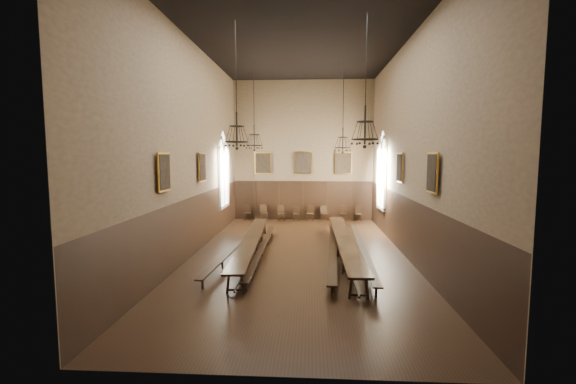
# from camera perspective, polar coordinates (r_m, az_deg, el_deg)

# --- Properties ---
(floor) EXTENTS (9.00, 18.00, 0.02)m
(floor) POSITION_cam_1_polar(r_m,az_deg,el_deg) (16.61, 1.57, -9.37)
(floor) COLOR black
(floor) RESTS_ON ground
(ceiling) EXTENTS (9.00, 18.00, 0.02)m
(ceiling) POSITION_cam_1_polar(r_m,az_deg,el_deg) (16.71, 1.66, 22.04)
(ceiling) COLOR black
(ceiling) RESTS_ON ground
(wall_back) EXTENTS (9.00, 0.02, 9.00)m
(wall_back) POSITION_cam_1_polar(r_m,az_deg,el_deg) (25.04, 2.25, 6.13)
(wall_back) COLOR #826A50
(wall_back) RESTS_ON ground
(wall_front) EXTENTS (9.00, 0.02, 9.00)m
(wall_front) POSITION_cam_1_polar(r_m,az_deg,el_deg) (7.04, -0.63, 7.28)
(wall_front) COLOR #826A50
(wall_front) RESTS_ON ground
(wall_left) EXTENTS (0.02, 18.00, 9.00)m
(wall_left) POSITION_cam_1_polar(r_m,az_deg,el_deg) (16.79, -14.05, 6.19)
(wall_left) COLOR #826A50
(wall_left) RESTS_ON ground
(wall_right) EXTENTS (0.02, 18.00, 9.00)m
(wall_right) POSITION_cam_1_polar(r_m,az_deg,el_deg) (16.53, 17.54, 6.10)
(wall_right) COLOR #826A50
(wall_right) RESTS_ON ground
(wainscot_panelling) EXTENTS (9.00, 18.00, 2.50)m
(wainscot_panelling) POSITION_cam_1_polar(r_m,az_deg,el_deg) (16.32, 1.58, -5.10)
(wainscot_panelling) COLOR black
(wainscot_panelling) RESTS_ON floor
(table_left) EXTENTS (1.09, 9.84, 0.77)m
(table_left) POSITION_cam_1_polar(r_m,az_deg,el_deg) (16.48, -5.45, -8.10)
(table_left) COLOR black
(table_left) RESTS_ON floor
(table_right) EXTENTS (0.76, 10.55, 0.82)m
(table_right) POSITION_cam_1_polar(r_m,az_deg,el_deg) (16.44, 8.35, -8.07)
(table_right) COLOR black
(table_right) RESTS_ON floor
(bench_left_outer) EXTENTS (0.89, 9.49, 0.43)m
(bench_left_outer) POSITION_cam_1_polar(r_m,az_deg,el_deg) (16.89, -7.55, -8.18)
(bench_left_outer) COLOR black
(bench_left_outer) RESTS_ON floor
(bench_left_inner) EXTENTS (0.33, 9.20, 0.41)m
(bench_left_inner) POSITION_cam_1_polar(r_m,az_deg,el_deg) (16.41, -3.87, -8.58)
(bench_left_inner) COLOR black
(bench_left_inner) RESTS_ON floor
(bench_right_inner) EXTENTS (0.97, 10.56, 0.48)m
(bench_right_inner) POSITION_cam_1_polar(r_m,az_deg,el_deg) (16.71, 6.67, -8.21)
(bench_right_inner) COLOR black
(bench_right_inner) RESTS_ON floor
(bench_right_outer) EXTENTS (0.65, 10.20, 0.46)m
(bench_right_outer) POSITION_cam_1_polar(r_m,az_deg,el_deg) (16.64, 10.79, -8.36)
(bench_right_outer) COLOR black
(bench_right_outer) RESTS_ON floor
(chair_0) EXTENTS (0.44, 0.44, 0.95)m
(chair_0) POSITION_cam_1_polar(r_m,az_deg,el_deg) (25.25, -6.02, -3.50)
(chair_0) COLOR black
(chair_0) RESTS_ON floor
(chair_1) EXTENTS (0.57, 0.57, 1.01)m
(chair_1) POSITION_cam_1_polar(r_m,az_deg,el_deg) (25.01, -3.57, -3.53)
(chair_1) COLOR black
(chair_1) RESTS_ON floor
(chair_2) EXTENTS (0.55, 0.55, 0.99)m
(chair_2) POSITION_cam_1_polar(r_m,az_deg,el_deg) (24.94, -1.03, -3.56)
(chair_2) COLOR black
(chair_2) RESTS_ON floor
(chair_3) EXTENTS (0.42, 0.42, 0.89)m
(chair_3) POSITION_cam_1_polar(r_m,az_deg,el_deg) (24.96, 1.22, -3.62)
(chair_3) COLOR black
(chair_3) RESTS_ON floor
(chair_4) EXTENTS (0.48, 0.48, 0.96)m
(chair_4) POSITION_cam_1_polar(r_m,az_deg,el_deg) (24.91, 3.30, -3.60)
(chair_4) COLOR black
(chair_4) RESTS_ON floor
(chair_5) EXTENTS (0.54, 0.54, 0.96)m
(chair_5) POSITION_cam_1_polar(r_m,az_deg,el_deg) (24.97, 5.39, -3.59)
(chair_5) COLOR black
(chair_5) RESTS_ON floor
(chair_6) EXTENTS (0.47, 0.47, 0.97)m
(chair_6) POSITION_cam_1_polar(r_m,az_deg,el_deg) (25.05, 8.19, -3.59)
(chair_6) COLOR black
(chair_6) RESTS_ON floor
(chair_7) EXTENTS (0.49, 0.49, 0.96)m
(chair_7) POSITION_cam_1_polar(r_m,az_deg,el_deg) (25.08, 10.38, -3.62)
(chair_7) COLOR black
(chair_7) RESTS_ON floor
(chandelier_back_left) EXTENTS (0.81, 0.81, 4.44)m
(chandelier_back_left) POSITION_cam_1_polar(r_m,az_deg,el_deg) (18.92, -5.03, 7.81)
(chandelier_back_left) COLOR black
(chandelier_back_left) RESTS_ON ceiling
(chandelier_back_right) EXTENTS (0.77, 0.77, 4.54)m
(chandelier_back_right) POSITION_cam_1_polar(r_m,az_deg,el_deg) (18.75, 8.12, 7.52)
(chandelier_back_right) COLOR black
(chandelier_back_right) RESTS_ON ceiling
(chandelier_front_left) EXTENTS (0.87, 0.87, 4.42)m
(chandelier_front_left) POSITION_cam_1_polar(r_m,az_deg,el_deg) (14.20, -7.60, 8.53)
(chandelier_front_left) COLOR black
(chandelier_front_left) RESTS_ON ceiling
(chandelier_front_right) EXTENTS (0.93, 0.93, 4.37)m
(chandelier_front_right) POSITION_cam_1_polar(r_m,az_deg,el_deg) (13.62, 11.33, 8.80)
(chandelier_front_right) COLOR black
(chandelier_front_right) RESTS_ON ceiling
(portrait_back_0) EXTENTS (1.10, 0.12, 1.40)m
(portrait_back_0) POSITION_cam_1_polar(r_m,az_deg,el_deg) (25.11, -3.73, 4.30)
(portrait_back_0) COLOR gold
(portrait_back_0) RESTS_ON wall_back
(portrait_back_1) EXTENTS (1.10, 0.12, 1.40)m
(portrait_back_1) POSITION_cam_1_polar(r_m,az_deg,el_deg) (24.92, 2.23, 4.29)
(portrait_back_1) COLOR gold
(portrait_back_1) RESTS_ON wall_back
(portrait_back_2) EXTENTS (1.10, 0.12, 1.40)m
(portrait_back_2) POSITION_cam_1_polar(r_m,az_deg,el_deg) (25.00, 8.22, 4.24)
(portrait_back_2) COLOR gold
(portrait_back_2) RESTS_ON wall_back
(portrait_left_0) EXTENTS (0.12, 1.00, 1.30)m
(portrait_left_0) POSITION_cam_1_polar(r_m,az_deg,el_deg) (17.72, -12.62, 3.60)
(portrait_left_0) COLOR gold
(portrait_left_0) RESTS_ON wall_left
(portrait_left_1) EXTENTS (0.12, 1.00, 1.30)m
(portrait_left_1) POSITION_cam_1_polar(r_m,az_deg,el_deg) (13.45, -17.89, 2.84)
(portrait_left_1) COLOR gold
(portrait_left_1) RESTS_ON wall_left
(portrait_right_0) EXTENTS (0.12, 1.00, 1.30)m
(portrait_right_0) POSITION_cam_1_polar(r_m,az_deg,el_deg) (17.48, 16.25, 3.48)
(portrait_right_0) COLOR gold
(portrait_right_0) RESTS_ON wall_right
(portrait_right_1) EXTENTS (0.12, 1.00, 1.30)m
(portrait_right_1) POSITION_cam_1_polar(r_m,az_deg,el_deg) (13.13, 20.61, 2.69)
(portrait_right_1) COLOR gold
(portrait_right_1) RESTS_ON wall_right
(window_right) EXTENTS (0.20, 2.20, 4.60)m
(window_right) POSITION_cam_1_polar(r_m,az_deg,el_deg) (21.90, 13.74, 3.16)
(window_right) COLOR white
(window_right) RESTS_ON wall_right
(window_left) EXTENTS (0.20, 2.20, 4.60)m
(window_left) POSITION_cam_1_polar(r_m,az_deg,el_deg) (22.10, -9.53, 3.26)
(window_left) COLOR white
(window_left) RESTS_ON wall_left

